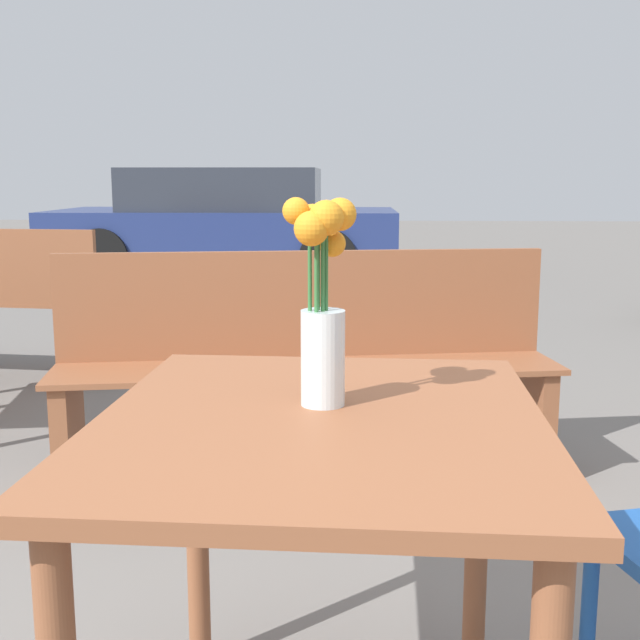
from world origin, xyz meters
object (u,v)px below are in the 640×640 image
(flower_vase, at_px, (320,306))
(table_front, at_px, (321,478))
(bench_middle, at_px, (306,355))
(parked_car, at_px, (226,225))

(flower_vase, bearing_deg, table_front, -85.61)
(bench_middle, distance_m, parked_car, 6.39)
(flower_vase, height_order, bench_middle, flower_vase)
(table_front, xyz_separation_m, parked_car, (-1.48, 7.84, -0.03))
(table_front, height_order, bench_middle, bench_middle)
(table_front, xyz_separation_m, flower_vase, (-0.00, 0.06, 0.29))
(bench_middle, height_order, parked_car, parked_car)
(bench_middle, bearing_deg, flower_vase, -85.16)
(bench_middle, bearing_deg, table_front, -85.18)
(bench_middle, relative_size, parked_car, 0.48)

